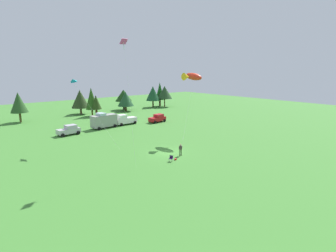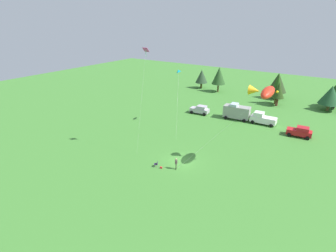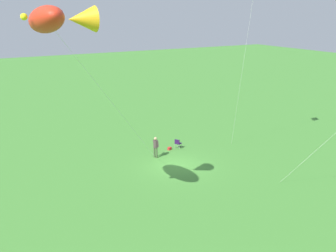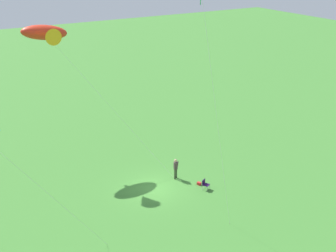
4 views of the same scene
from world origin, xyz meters
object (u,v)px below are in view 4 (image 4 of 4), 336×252
person_kite_flyer (176,167)px  kite_large_fish (46,33)px  folding_chair (205,184)px  backpack_on_grass (199,184)px  kite_diamond_rainbow (202,0)px

person_kite_flyer → kite_large_fish: (8.97, 6.96, 10.08)m
folding_chair → kite_large_fish: bearing=-175.0°
backpack_on_grass → kite_large_fish: 17.39m
kite_large_fish → person_kite_flyer: bearing=-142.2°
person_kite_flyer → kite_diamond_rainbow: (-7.19, 2.82, 14.04)m
backpack_on_grass → kite_large_fish: bearing=36.3°
backpack_on_grass → kite_diamond_rainbow: (-5.30, 3.85, 14.95)m
person_kite_flyer → folding_chair: person_kite_flyer is taller
backpack_on_grass → kite_large_fish: (10.86, 7.98, 10.99)m
folding_chair → person_kite_flyer: bearing=171.3°
kite_large_fish → kite_diamond_rainbow: (-16.16, -4.14, 3.97)m
kite_diamond_rainbow → kite_large_fish: bearing=14.4°
person_kite_flyer → kite_diamond_rainbow: kite_diamond_rainbow is taller
folding_chair → kite_diamond_rainbow: kite_diamond_rainbow is taller
backpack_on_grass → folding_chair: bearing=179.9°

